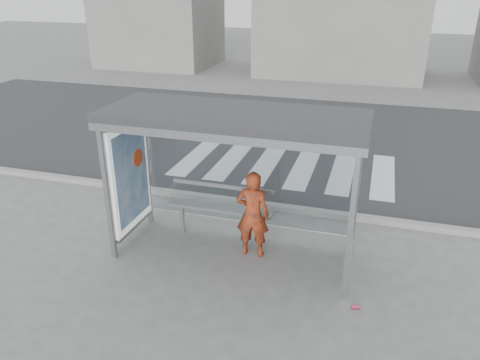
{
  "coord_description": "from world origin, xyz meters",
  "views": [
    {
      "loc": [
        2.17,
        -6.84,
        4.56
      ],
      "look_at": [
        0.05,
        0.2,
        1.37
      ],
      "focal_mm": 35.0,
      "sensor_mm": 36.0,
      "label": 1
    }
  ],
  "objects_px": {
    "person": "(253,214)",
    "bench": "(221,208)",
    "soda_can": "(356,307)",
    "bus_shelter": "(213,147)"
  },
  "relations": [
    {
      "from": "bus_shelter",
      "to": "soda_can",
      "type": "xyz_separation_m",
      "value": [
        2.57,
        -0.98,
        -1.95
      ]
    },
    {
      "from": "person",
      "to": "bench",
      "type": "relative_size",
      "value": 0.8
    },
    {
      "from": "bench",
      "to": "bus_shelter",
      "type": "bearing_deg",
      "value": -83.76
    },
    {
      "from": "bus_shelter",
      "to": "person",
      "type": "height_order",
      "value": "bus_shelter"
    },
    {
      "from": "bus_shelter",
      "to": "bench",
      "type": "bearing_deg",
      "value": 96.24
    },
    {
      "from": "bench",
      "to": "soda_can",
      "type": "distance_m",
      "value": 3.05
    },
    {
      "from": "person",
      "to": "soda_can",
      "type": "height_order",
      "value": "person"
    },
    {
      "from": "bus_shelter",
      "to": "soda_can",
      "type": "relative_size",
      "value": 34.77
    },
    {
      "from": "bus_shelter",
      "to": "bench",
      "type": "distance_m",
      "value": 1.45
    },
    {
      "from": "bench",
      "to": "soda_can",
      "type": "relative_size",
      "value": 16.32
    }
  ]
}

